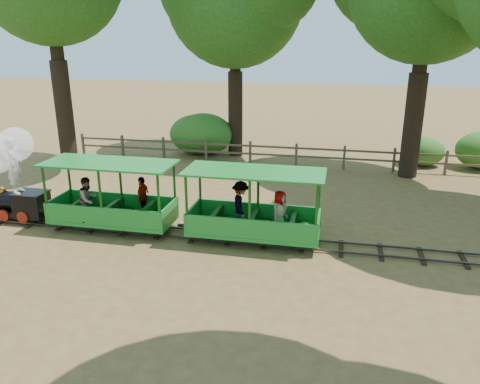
% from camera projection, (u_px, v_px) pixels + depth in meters
% --- Properties ---
extents(ground, '(90.00, 90.00, 0.00)m').
position_uv_depth(ground, '(230.00, 239.00, 12.87)').
color(ground, olive).
rests_on(ground, ground).
extents(track, '(22.00, 1.00, 0.10)m').
position_uv_depth(track, '(230.00, 237.00, 12.85)').
color(track, '#3F3D3A').
rests_on(track, ground).
extents(locomotive, '(2.52, 1.18, 2.89)m').
position_uv_depth(locomotive, '(3.00, 167.00, 13.79)').
color(locomotive, black).
rests_on(locomotive, ground).
extents(carriage_front, '(3.66, 1.50, 1.90)m').
position_uv_depth(carriage_front, '(112.00, 203.00, 13.28)').
color(carriage_front, '#1E8A2C').
rests_on(carriage_front, track).
extents(carriage_rear, '(3.66, 1.50, 1.90)m').
position_uv_depth(carriage_rear, '(254.00, 214.00, 12.48)').
color(carriage_rear, '#1E8A2C').
rests_on(carriage_rear, track).
extents(fence, '(18.10, 0.10, 1.00)m').
position_uv_depth(fence, '(273.00, 152.00, 20.10)').
color(fence, brown).
rests_on(fence, ground).
extents(shrub_west, '(2.68, 2.06, 1.86)m').
position_uv_depth(shrub_west, '(198.00, 134.00, 21.95)').
color(shrub_west, '#2D6B1E').
rests_on(shrub_west, ground).
extents(shrub_mid_w, '(2.78, 2.14, 1.93)m').
position_uv_depth(shrub_mid_w, '(204.00, 134.00, 21.88)').
color(shrub_mid_w, '#2D6B1E').
rests_on(shrub_mid_w, ground).
extents(shrub_mid_e, '(1.82, 1.40, 1.26)m').
position_uv_depth(shrub_mid_e, '(423.00, 151.00, 20.02)').
color(shrub_mid_e, '#2D6B1E').
rests_on(shrub_mid_e, ground).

